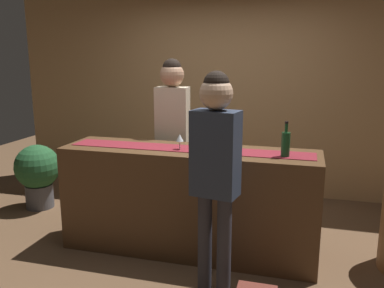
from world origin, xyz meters
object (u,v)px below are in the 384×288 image
at_px(wine_bottle_green, 286,144).
at_px(potted_plant_tall, 38,172).
at_px(wine_bottle_clear, 230,140).
at_px(wine_glass_near_customer, 202,139).
at_px(wine_glass_mid_counter, 180,138).
at_px(customer_sipping, 215,161).
at_px(bartender, 173,123).

relative_size(wine_bottle_green, potted_plant_tall, 0.39).
height_order(wine_bottle_clear, potted_plant_tall, wine_bottle_clear).
xyz_separation_m(wine_bottle_clear, potted_plant_tall, (-2.45, 0.60, -0.65)).
relative_size(wine_glass_near_customer, potted_plant_tall, 0.18).
height_order(wine_bottle_clear, wine_bottle_green, same).
relative_size(wine_glass_near_customer, wine_glass_mid_counter, 1.00).
bearing_deg(customer_sipping, wine_glass_near_customer, 122.80).
xyz_separation_m(wine_glass_mid_counter, customer_sipping, (0.46, -0.59, -0.03)).
bearing_deg(potted_plant_tall, customer_sipping, -26.42).
bearing_deg(wine_bottle_clear, potted_plant_tall, 166.23).
relative_size(wine_glass_mid_counter, potted_plant_tall, 0.18).
bearing_deg(customer_sipping, wine_glass_mid_counter, 137.95).
height_order(wine_glass_mid_counter, bartender, bartender).
relative_size(wine_glass_mid_counter, customer_sipping, 0.08).
bearing_deg(potted_plant_tall, wine_bottle_clear, -13.77).
height_order(wine_glass_near_customer, potted_plant_tall, wine_glass_near_customer).
relative_size(wine_glass_near_customer, customer_sipping, 0.08).
relative_size(wine_glass_near_customer, bartender, 0.08).
bearing_deg(wine_glass_near_customer, wine_bottle_green, -3.13).
relative_size(wine_bottle_clear, customer_sipping, 0.18).
distance_m(wine_bottle_green, wine_glass_mid_counter, 0.93).
bearing_deg(wine_bottle_green, wine_glass_mid_counter, 179.14).
height_order(wine_bottle_clear, wine_glass_near_customer, wine_bottle_clear).
bearing_deg(wine_glass_mid_counter, wine_glass_near_customer, 7.38).
bearing_deg(customer_sipping, potted_plant_tall, 163.74).
xyz_separation_m(bartender, potted_plant_tall, (-1.72, 0.00, -0.67)).
distance_m(wine_bottle_clear, potted_plant_tall, 2.61).
xyz_separation_m(wine_bottle_clear, wine_glass_mid_counter, (-0.46, -0.03, -0.01)).
xyz_separation_m(wine_glass_near_customer, bartender, (-0.47, 0.60, 0.03)).
bearing_deg(wine_bottle_clear, wine_glass_near_customer, -179.45).
distance_m(wine_bottle_clear, wine_glass_near_customer, 0.25).
bearing_deg(wine_bottle_clear, bartender, 140.68).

